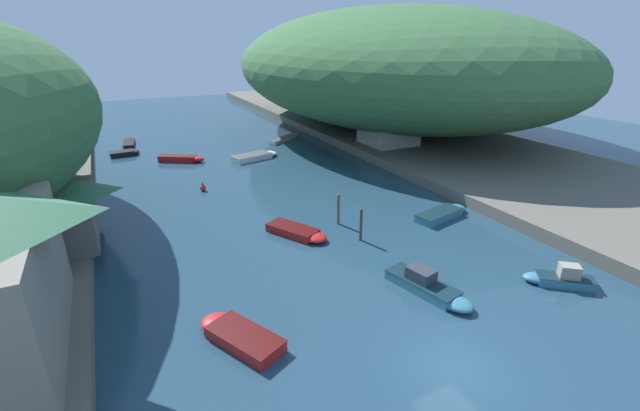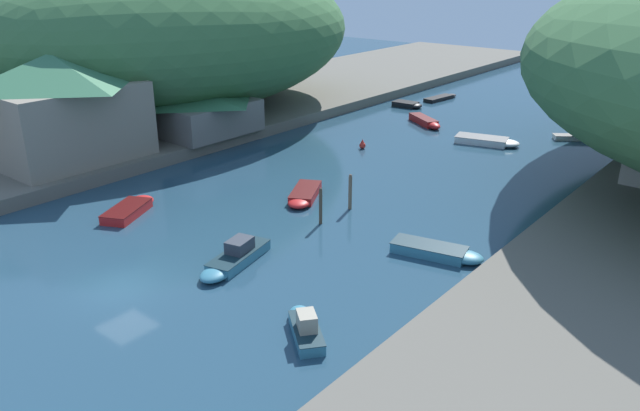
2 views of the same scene
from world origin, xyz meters
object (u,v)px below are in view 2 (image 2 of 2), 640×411
object	(u,v)px
boat_mid_channel	(591,138)
waterfront_building	(57,104)
boat_moored_right	(233,259)
boat_cabin_cruiser	(131,208)
boathouse_shed	(200,110)
boat_red_skiff	(440,252)
person_on_quay	(205,126)
channel_buoy_near	(362,145)
boat_open_rowboat	(426,122)
boat_yellow_tender	(409,105)
boat_small_dinghy	(305,326)
boat_white_cruiser	(442,98)
boat_far_upstream	(489,141)
person_by_boathouse	(59,162)
boat_near_quay	(304,196)

from	to	relation	value
boat_mid_channel	waterfront_building	bearing A→B (deg)	-76.19
boat_moored_right	boat_cabin_cruiser	world-z (taller)	boat_moored_right
waterfront_building	boat_moored_right	size ratio (longest dim) A/B	2.04
boathouse_shed	boat_red_skiff	xyz separation A→B (m)	(28.43, -7.17, -2.67)
boat_mid_channel	person_on_quay	xyz separation A→B (m)	(-25.48, -24.32, 1.77)
channel_buoy_near	person_on_quay	distance (m)	13.91
boat_open_rowboat	boat_yellow_tender	distance (m)	8.19
boathouse_shed	person_on_quay	distance (m)	2.27
boathouse_shed	boat_small_dinghy	size ratio (longest dim) A/B	2.49
boathouse_shed	channel_buoy_near	world-z (taller)	boathouse_shed
boat_yellow_tender	channel_buoy_near	distance (m)	17.67
boat_white_cruiser	boat_far_upstream	distance (m)	19.42
boat_small_dinghy	channel_buoy_near	bearing A→B (deg)	69.69
waterfront_building	boat_red_skiff	bearing A→B (deg)	8.68
boat_cabin_cruiser	boat_far_upstream	distance (m)	32.18
boat_small_dinghy	boat_red_skiff	size ratio (longest dim) A/B	0.68
channel_buoy_near	person_by_boathouse	xyz separation A→B (m)	(-11.01, -22.20, 1.67)
boat_white_cruiser	boat_yellow_tender	distance (m)	6.25
boat_moored_right	boat_red_skiff	world-z (taller)	boat_moored_right
boat_small_dinghy	person_on_quay	size ratio (longest dim) A/B	2.19
boat_far_upstream	person_by_boathouse	distance (m)	36.08
person_on_quay	person_by_boathouse	size ratio (longest dim) A/B	1.00
waterfront_building	boat_cabin_cruiser	bearing A→B (deg)	-10.97
person_on_quay	boat_small_dinghy	bearing A→B (deg)	-134.66
boathouse_shed	boat_mid_channel	bearing A→B (deg)	40.49
boathouse_shed	boat_cabin_cruiser	distance (m)	17.25
boat_mid_channel	person_by_boathouse	bearing A→B (deg)	-70.09
boat_white_cruiser	boat_red_skiff	size ratio (longest dim) A/B	1.04
boat_cabin_cruiser	person_on_quay	xyz separation A→B (m)	(-7.64, 13.15, 1.69)
person_by_boathouse	boat_near_quay	bearing A→B (deg)	-60.71
person_on_quay	boat_cabin_cruiser	bearing A→B (deg)	-161.49
boat_white_cruiser	boat_open_rowboat	size ratio (longest dim) A/B	1.10
boat_yellow_tender	boat_open_rowboat	bearing A→B (deg)	40.43
boat_red_skiff	channel_buoy_near	size ratio (longest dim) A/B	6.41
boat_white_cruiser	boathouse_shed	bearing A→B (deg)	-98.25
boat_small_dinghy	boat_white_cruiser	bearing A→B (deg)	61.33
boathouse_shed	person_by_boathouse	bearing A→B (deg)	-84.13
boat_moored_right	boat_yellow_tender	bearing A→B (deg)	-84.52
boat_moored_right	channel_buoy_near	world-z (taller)	boat_moored_right
boat_small_dinghy	boat_moored_right	bearing A→B (deg)	109.57
boat_white_cruiser	channel_buoy_near	world-z (taller)	channel_buoy_near
boat_small_dinghy	waterfront_building	bearing A→B (deg)	117.86
boat_mid_channel	boat_red_skiff	bearing A→B (deg)	-33.65
boat_near_quay	boat_yellow_tender	distance (m)	31.11
channel_buoy_near	boat_mid_channel	bearing A→B (deg)	46.81
boat_moored_right	boat_mid_channel	size ratio (longest dim) A/B	0.96
boat_red_skiff	channel_buoy_near	xyz separation A→B (m)	(-15.91, 14.75, 0.03)
boat_white_cruiser	boat_near_quay	distance (m)	36.84
boat_near_quay	boat_yellow_tender	xyz separation A→B (m)	(-9.73, 29.55, -0.00)
boat_near_quay	boat_mid_channel	xyz separation A→B (m)	(10.58, 28.47, -0.06)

